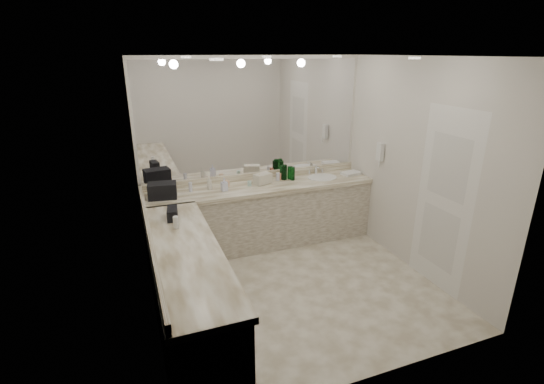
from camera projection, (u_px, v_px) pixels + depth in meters
name	position (u px, v px, depth m)	size (l,w,h in m)	color
floor	(295.00, 286.00, 4.69)	(3.20, 3.20, 0.00)	beige
ceiling	(300.00, 56.00, 3.82)	(3.20, 3.20, 0.00)	white
wall_back	(254.00, 152.00, 5.58)	(3.20, 0.02, 2.60)	silver
wall_left	(143.00, 202.00, 3.72)	(0.02, 3.00, 2.60)	silver
wall_right	(417.00, 168.00, 4.79)	(0.02, 3.00, 2.60)	silver
vanity_back_base	(261.00, 217.00, 5.61)	(3.20, 0.60, 0.84)	beige
vanity_back_top	(261.00, 187.00, 5.45)	(3.20, 0.64, 0.06)	#EEE6CD
vanity_left_base	(187.00, 292.00, 3.85)	(0.60, 2.40, 0.84)	beige
vanity_left_top	(185.00, 251.00, 3.70)	(0.64, 2.42, 0.06)	#EEE6CD
backsplash_back	(255.00, 176.00, 5.68)	(3.20, 0.04, 0.10)	#EEE6CD
backsplash_left	(149.00, 235.00, 3.84)	(0.04, 3.00, 0.10)	#EEE6CD
mirror_back	(254.00, 118.00, 5.41)	(3.12, 0.01, 1.55)	white
mirror_left	(139.00, 153.00, 3.56)	(0.01, 2.92, 1.55)	white
sink	(322.00, 178.00, 5.77)	(0.44, 0.44, 0.03)	white
faucet	(316.00, 169.00, 5.93)	(0.24, 0.16, 0.14)	silver
wall_phone	(380.00, 152.00, 5.38)	(0.06, 0.10, 0.24)	white
door	(444.00, 201.00, 4.43)	(0.02, 0.82, 2.10)	white
black_toiletry_bag	(162.00, 191.00, 4.93)	(0.34, 0.22, 0.20)	black
black_bag_spill	(172.00, 213.00, 4.33)	(0.11, 0.24, 0.13)	black
cream_cosmetic_case	(263.00, 179.00, 5.48)	(0.24, 0.15, 0.14)	beige
hand_towel	(351.00, 173.00, 5.90)	(0.27, 0.18, 0.04)	white
lotion_left	(176.00, 223.00, 4.09)	(0.06, 0.06, 0.13)	white
soap_bottle_a	(209.00, 183.00, 5.25)	(0.07, 0.07, 0.18)	silver
soap_bottle_b	(224.00, 184.00, 5.19)	(0.08, 0.08, 0.18)	silver
soap_bottle_c	(260.00, 179.00, 5.45)	(0.11, 0.11, 0.15)	#E0C886
green_bottle_0	(282.00, 173.00, 5.66)	(0.06, 0.06, 0.20)	#0A5116
green_bottle_1	(293.00, 173.00, 5.63)	(0.06, 0.06, 0.20)	#0A5116
green_bottle_2	(284.00, 173.00, 5.64)	(0.07, 0.07, 0.19)	#0A5116
green_bottle_3	(285.00, 172.00, 5.65)	(0.06, 0.06, 0.22)	#0A5116
green_bottle_4	(290.00, 173.00, 5.69)	(0.07, 0.07, 0.18)	#0A5116
amenity_bottle_0	(249.00, 183.00, 5.40)	(0.06, 0.06, 0.07)	silver
amenity_bottle_1	(278.00, 177.00, 5.61)	(0.05, 0.05, 0.11)	silver
amenity_bottle_2	(190.00, 187.00, 5.17)	(0.05, 0.05, 0.13)	silver
amenity_bottle_3	(227.00, 183.00, 5.39)	(0.07, 0.07, 0.08)	#E0B28C
amenity_bottle_4	(279.00, 176.00, 5.66)	(0.06, 0.06, 0.10)	#E57F66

